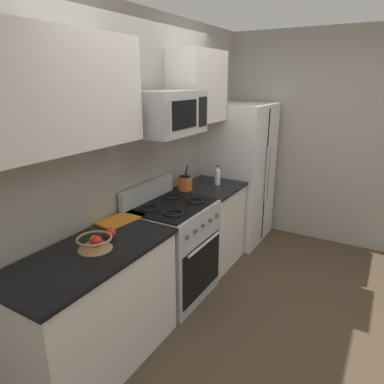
% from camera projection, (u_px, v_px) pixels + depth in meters
% --- Properties ---
extents(ground_plane, '(16.00, 16.00, 0.00)m').
position_uv_depth(ground_plane, '(233.00, 313.00, 3.13)').
color(ground_plane, '#473828').
extents(wall_back, '(8.00, 0.10, 2.60)m').
position_uv_depth(wall_back, '(138.00, 160.00, 3.21)').
color(wall_back, '#9E998E').
rests_on(wall_back, ground).
extents(counter_left, '(1.24, 0.62, 0.91)m').
position_uv_depth(counter_left, '(96.00, 309.00, 2.46)').
color(counter_left, silver).
rests_on(counter_left, ground).
extents(range_oven, '(0.76, 0.66, 1.09)m').
position_uv_depth(range_oven, '(173.00, 249.00, 3.29)').
color(range_oven, '#B2B5BA').
rests_on(range_oven, ground).
extents(counter_right, '(0.70, 0.62, 0.91)m').
position_uv_depth(counter_right, '(209.00, 224.00, 3.90)').
color(counter_right, silver).
rests_on(counter_right, ground).
extents(refrigerator, '(0.84, 0.73, 1.74)m').
position_uv_depth(refrigerator, '(239.00, 174.00, 4.42)').
color(refrigerator, silver).
rests_on(refrigerator, ground).
extents(wall_right, '(0.10, 8.00, 2.60)m').
position_uv_depth(wall_right, '(302.00, 138.00, 4.42)').
color(wall_right, '#9E998E').
rests_on(wall_right, ground).
extents(microwave, '(0.68, 0.44, 0.36)m').
position_uv_depth(microwave, '(168.00, 113.00, 2.91)').
color(microwave, '#B2B5BA').
extents(upper_cabinets_left, '(1.23, 0.34, 0.71)m').
position_uv_depth(upper_cabinets_left, '(55.00, 92.00, 2.07)').
color(upper_cabinets_left, silver).
extents(upper_cabinets_right, '(0.69, 0.34, 0.71)m').
position_uv_depth(upper_cabinets_right, '(198.00, 87.00, 3.52)').
color(upper_cabinets_right, silver).
extents(utensil_crock, '(0.15, 0.15, 0.29)m').
position_uv_depth(utensil_crock, '(185.00, 182.00, 3.61)').
color(utensil_crock, '#D1662D').
rests_on(utensil_crock, counter_right).
extents(fruit_basket, '(0.24, 0.24, 0.11)m').
position_uv_depth(fruit_basket, '(95.00, 242.00, 2.35)').
color(fruit_basket, '#9E7A4C').
rests_on(fruit_basket, counter_left).
extents(apple_loose, '(0.08, 0.08, 0.08)m').
position_uv_depth(apple_loose, '(111.00, 233.00, 2.51)').
color(apple_loose, red).
rests_on(apple_loose, counter_left).
extents(cutting_board, '(0.42, 0.25, 0.02)m').
position_uv_depth(cutting_board, '(121.00, 219.00, 2.84)').
color(cutting_board, orange).
rests_on(cutting_board, counter_left).
extents(bottle_vinegar, '(0.06, 0.06, 0.22)m').
position_uv_depth(bottle_vinegar, '(218.00, 176.00, 3.78)').
color(bottle_vinegar, silver).
rests_on(bottle_vinegar, counter_right).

